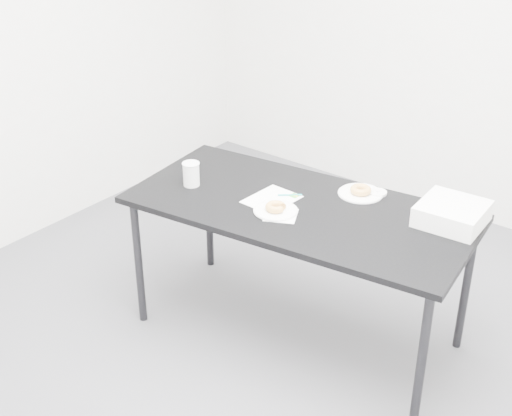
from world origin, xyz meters
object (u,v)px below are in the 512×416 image
Objects in this scene: scorecard at (272,199)px; pen at (290,195)px; coffee_cup at (191,174)px; table at (300,216)px; donut_far at (361,190)px; plate_far at (360,194)px; plate_near at (276,210)px; donut_near at (276,207)px; bakery_box at (452,214)px.

scorecard is 2.15× the size of pen.
table is at bearing 15.08° from coffee_cup.
donut_far reaches higher than table.
table is at bearing -119.63° from plate_far.
donut_near is at bearing 0.00° from plate_near.
coffee_cup is at bearing -160.30° from scorecard.
donut_near is 0.45× the size of plate_far.
table is 0.15m from plate_near.
bakery_box reaches higher than scorecard.
plate_near is 0.02m from donut_near.
plate_near reaches higher than table.
donut_near reaches higher than pen.
plate_far is 0.49m from bakery_box.
donut_far is (0.17, 0.29, 0.08)m from table.
table is 0.16m from donut_near.
table is 13.99× the size of coffee_cup.
table is at bearing -69.07° from pen.
table is at bearing 14.41° from scorecard.
scorecard is at bearing -134.50° from donut_far.
plate_far is at bearing 176.66° from bakery_box.
plate_far is at bearing 61.39° from donut_near.
donut_near is 0.95× the size of donut_far.
pen is 0.53× the size of plate_far.
bakery_box reaches higher than plate_far.
plate_near reaches higher than scorecard.
plate_near is at bearing -118.61° from donut_far.
coffee_cup reaches higher than bakery_box.
donut_near reaches higher than table.
coffee_cup is 0.43× the size of bakery_box.
scorecard is at bearing -175.94° from table.
table is at bearing -159.22° from bakery_box.
table is 0.61m from coffee_cup.
bakery_box is (0.71, 0.42, 0.02)m from donut_near.
plate_far is at bearing 48.75° from scorecard.
plate_near is (0.04, -0.18, -0.00)m from pen.
pen reaches higher than plate_near.
plate_near is at bearing -153.27° from bakery_box.
donut_near is (0.00, 0.00, 0.02)m from plate_near.
scorecard is 0.45m from plate_far.
donut_near is 0.47m from plate_far.
coffee_cup reaches higher than table.
donut_far reaches higher than plate_far.
donut_far reaches higher than scorecard.
plate_far is at bearing 1.69° from pen.
pen is 0.56× the size of plate_near.
table is 6.81× the size of scorecard.
scorecard is at bearing -159.52° from pen.
plate_far is at bearing 53.27° from table.
table is 0.13m from pen.
table is 14.67× the size of pen.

